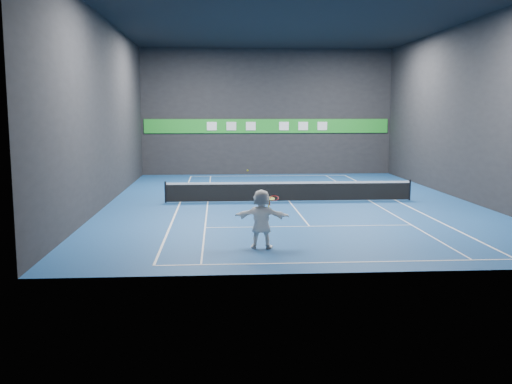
{
  "coord_description": "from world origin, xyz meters",
  "views": [
    {
      "loc": [
        -3.59,
        -28.27,
        4.43
      ],
      "look_at": [
        -2.17,
        -7.2,
        1.5
      ],
      "focal_mm": 40.0,
      "sensor_mm": 36.0,
      "label": 1
    }
  ],
  "objects": [
    {
      "name": "ground",
      "position": [
        0.0,
        0.0,
        0.0
      ],
      "size": [
        26.0,
        26.0,
        0.0
      ],
      "primitive_type": "plane",
      "color": "navy",
      "rests_on": "ground"
    },
    {
      "name": "wall_left",
      "position": [
        -9.0,
        0.0,
        4.5
      ],
      "size": [
        0.1,
        26.0,
        9.0
      ],
      "primitive_type": "cube",
      "color": "black",
      "rests_on": "ground"
    },
    {
      "name": "sideline_singles_left",
      "position": [
        -4.11,
        0.0,
        0.0
      ],
      "size": [
        0.06,
        23.78,
        0.01
      ],
      "primitive_type": "cube",
      "color": "white",
      "rests_on": "ground"
    },
    {
      "name": "baseline_near",
      "position": [
        0.0,
        -11.89,
        0.0
      ],
      "size": [
        10.98,
        0.08,
        0.01
      ],
      "primitive_type": "cube",
      "color": "white",
      "rests_on": "ground"
    },
    {
      "name": "tennis_ball",
      "position": [
        -2.62,
        -9.72,
        2.56
      ],
      "size": [
        0.06,
        0.06,
        0.06
      ],
      "primitive_type": "sphere",
      "color": "#EBF829",
      "rests_on": "player"
    },
    {
      "name": "service_line_far",
      "position": [
        0.0,
        6.4,
        0.0
      ],
      "size": [
        8.23,
        0.06,
        0.01
      ],
      "primitive_type": "cube",
      "color": "white",
      "rests_on": "ground"
    },
    {
      "name": "center_service_line",
      "position": [
        0.0,
        0.0,
        0.0
      ],
      "size": [
        0.06,
        12.8,
        0.01
      ],
      "primitive_type": "cube",
      "color": "white",
      "rests_on": "ground"
    },
    {
      "name": "wall_front",
      "position": [
        0.0,
        -13.0,
        4.5
      ],
      "size": [
        18.0,
        0.1,
        9.0
      ],
      "primitive_type": "cube",
      "color": "black",
      "rests_on": "ground"
    },
    {
      "name": "sideline_singles_right",
      "position": [
        4.11,
        0.0,
        0.0
      ],
      "size": [
        0.06,
        23.78,
        0.01
      ],
      "primitive_type": "cube",
      "color": "white",
      "rests_on": "ground"
    },
    {
      "name": "wall_back",
      "position": [
        0.0,
        13.0,
        4.5
      ],
      "size": [
        18.0,
        0.1,
        9.0
      ],
      "primitive_type": "cube",
      "color": "black",
      "rests_on": "ground"
    },
    {
      "name": "sideline_doubles_left",
      "position": [
        -5.49,
        0.0,
        0.0
      ],
      "size": [
        0.08,
        23.78,
        0.01
      ],
      "primitive_type": "cube",
      "color": "white",
      "rests_on": "ground"
    },
    {
      "name": "wall_right",
      "position": [
        9.0,
        0.0,
        4.5
      ],
      "size": [
        0.1,
        26.0,
        9.0
      ],
      "primitive_type": "cube",
      "color": "black",
      "rests_on": "ground"
    },
    {
      "name": "player",
      "position": [
        -2.17,
        -9.9,
        0.99
      ],
      "size": [
        1.9,
        0.88,
        1.97
      ],
      "primitive_type": "imported",
      "rotation": [
        0.0,
        0.0,
        2.97
      ],
      "color": "white",
      "rests_on": "ground"
    },
    {
      "name": "ceiling",
      "position": [
        0.0,
        0.0,
        9.0
      ],
      "size": [
        26.0,
        26.0,
        0.0
      ],
      "primitive_type": "plane",
      "color": "black",
      "rests_on": "ground"
    },
    {
      "name": "sponsor_banner",
      "position": [
        0.0,
        12.93,
        3.5
      ],
      "size": [
        17.64,
        0.11,
        1.0
      ],
      "color": "green",
      "rests_on": "wall_back"
    },
    {
      "name": "baseline_far",
      "position": [
        0.0,
        11.89,
        0.0
      ],
      "size": [
        10.98,
        0.08,
        0.01
      ],
      "primitive_type": "cube",
      "color": "white",
      "rests_on": "ground"
    },
    {
      "name": "tennis_racket",
      "position": [
        -1.79,
        -9.85,
        1.63
      ],
      "size": [
        0.52,
        0.4,
        0.45
      ],
      "color": "red",
      "rests_on": "player"
    },
    {
      "name": "tennis_net",
      "position": [
        0.0,
        0.0,
        0.54
      ],
      "size": [
        12.5,
        0.1,
        1.07
      ],
      "color": "black",
      "rests_on": "ground"
    },
    {
      "name": "service_line_near",
      "position": [
        0.0,
        -6.4,
        0.0
      ],
      "size": [
        8.23,
        0.06,
        0.01
      ],
      "primitive_type": "cube",
      "color": "white",
      "rests_on": "ground"
    },
    {
      "name": "sideline_doubles_right",
      "position": [
        5.49,
        0.0,
        0.0
      ],
      "size": [
        0.08,
        23.78,
        0.01
      ],
      "primitive_type": "cube",
      "color": "white",
      "rests_on": "ground"
    }
  ]
}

